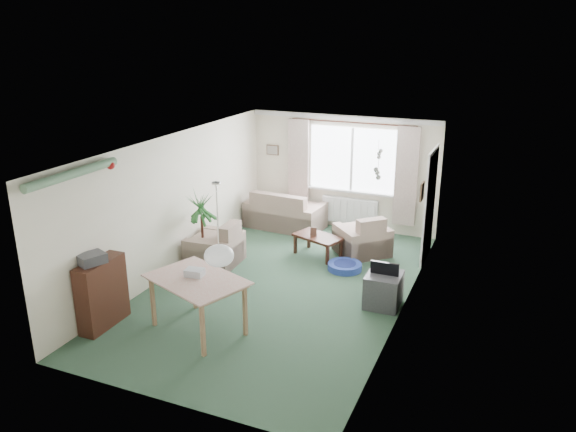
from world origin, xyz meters
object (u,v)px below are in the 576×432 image
at_px(bookshelf, 102,294).
at_px(dining_table, 198,305).
at_px(coffee_table, 318,246).
at_px(armchair_left, 215,243).
at_px(pet_bed, 345,266).
at_px(tv_cube, 383,290).
at_px(armchair_corner, 362,234).
at_px(houseplant, 202,230).
at_px(sofa, 285,209).

relative_size(bookshelf, dining_table, 0.80).
bearing_deg(coffee_table, bookshelf, -118.05).
xyz_separation_m(armchair_left, pet_bed, (2.26, 0.64, -0.34)).
height_order(dining_table, tv_cube, dining_table).
relative_size(coffee_table, pet_bed, 1.47).
xyz_separation_m(armchair_left, coffee_table, (1.59, 1.06, -0.20)).
bearing_deg(armchair_left, armchair_corner, 120.33).
xyz_separation_m(armchair_left, tv_cube, (3.20, -0.42, -0.14)).
xyz_separation_m(coffee_table, houseplant, (-1.74, -1.21, 0.48)).
relative_size(sofa, dining_table, 1.30).
bearing_deg(sofa, houseplant, 81.48).
distance_m(armchair_corner, bookshelf, 4.86).
xyz_separation_m(armchair_left, dining_table, (0.99, -2.17, -0.01)).
bearing_deg(bookshelf, tv_cube, 30.54).
bearing_deg(bookshelf, armchair_corner, 56.03).
height_order(sofa, armchair_corner, sofa).
relative_size(coffee_table, houseplant, 0.65).
distance_m(coffee_table, bookshelf, 4.12).
height_order(armchair_corner, dining_table, armchair_corner).
height_order(coffee_table, bookshelf, bookshelf).
xyz_separation_m(armchair_corner, coffee_table, (-0.73, -0.44, -0.19)).
bearing_deg(bookshelf, armchair_left, 81.69).
xyz_separation_m(bookshelf, houseplant, (0.19, 2.42, 0.18)).
xyz_separation_m(bookshelf, tv_cube, (3.54, 2.15, -0.24)).
bearing_deg(sofa, tv_cube, 140.07).
distance_m(coffee_table, pet_bed, 0.80).
distance_m(bookshelf, houseplant, 2.43).
distance_m(armchair_corner, coffee_table, 0.87).
xyz_separation_m(houseplant, tv_cube, (3.35, -0.27, -0.42)).
distance_m(houseplant, pet_bed, 2.61).
bearing_deg(bookshelf, pet_bed, 50.25).
relative_size(armchair_corner, coffee_table, 0.99).
height_order(armchair_corner, bookshelf, bookshelf).
relative_size(sofa, armchair_corner, 1.85).
relative_size(sofa, pet_bed, 2.70).
height_order(armchair_corner, coffee_table, armchair_corner).
distance_m(armchair_left, houseplant, 0.35).
relative_size(sofa, coffee_table, 1.83).
height_order(armchair_corner, tv_cube, armchair_corner).
distance_m(armchair_corner, houseplant, 2.99).
bearing_deg(dining_table, armchair_left, 114.47).
distance_m(houseplant, dining_table, 2.33).
bearing_deg(armchair_corner, tv_cube, 70.56).
height_order(armchair_left, bookshelf, bookshelf).
relative_size(houseplant, tv_cube, 2.37).
relative_size(bookshelf, tv_cube, 1.75).
height_order(sofa, bookshelf, bookshelf).
height_order(houseplant, dining_table, houseplant).
distance_m(armchair_corner, tv_cube, 2.11).
bearing_deg(sofa, dining_table, 101.64).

